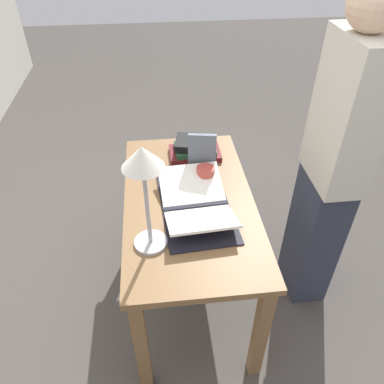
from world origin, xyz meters
TOP-DOWN VIEW (x-y plane):
  - ground_plane at (0.00, 0.00)m, footprint 12.00×12.00m
  - reading_desk at (0.00, 0.00)m, footprint 1.18×0.65m
  - open_book at (-0.07, -0.03)m, footprint 0.58×0.37m
  - book_stack_tall at (0.38, -0.08)m, footprint 0.20×0.29m
  - book_standing_upright at (0.20, -0.09)m, footprint 0.04×0.15m
  - reading_lamp at (-0.28, 0.20)m, footprint 0.16×0.16m
  - coffee_mug at (0.13, -0.10)m, footprint 0.12×0.09m
  - person_reader at (-0.02, -0.70)m, footprint 0.36×0.22m

SIDE VIEW (x-z plane):
  - ground_plane at x=0.00m, z-range 0.00..0.00m
  - reading_desk at x=0.00m, z-range 0.25..0.99m
  - open_book at x=-0.07m, z-range 0.72..0.81m
  - coffee_mug at x=0.13m, z-range 0.74..0.83m
  - book_stack_tall at x=0.38m, z-range 0.73..0.84m
  - book_standing_upright at x=0.20m, z-range 0.74..0.98m
  - person_reader at x=-0.02m, z-range 0.00..1.73m
  - reading_lamp at x=-0.28m, z-range 0.88..1.38m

